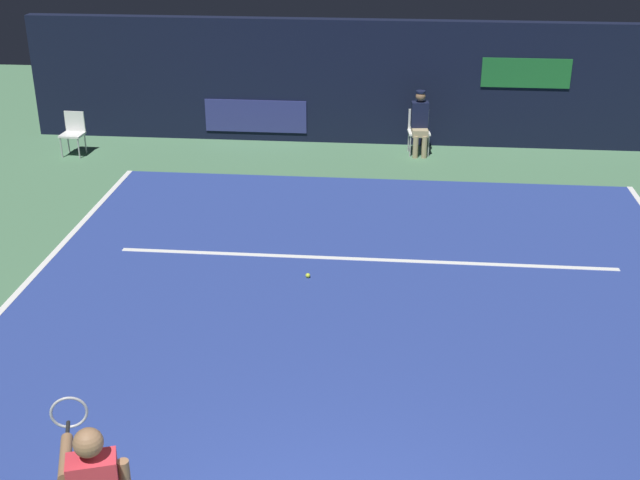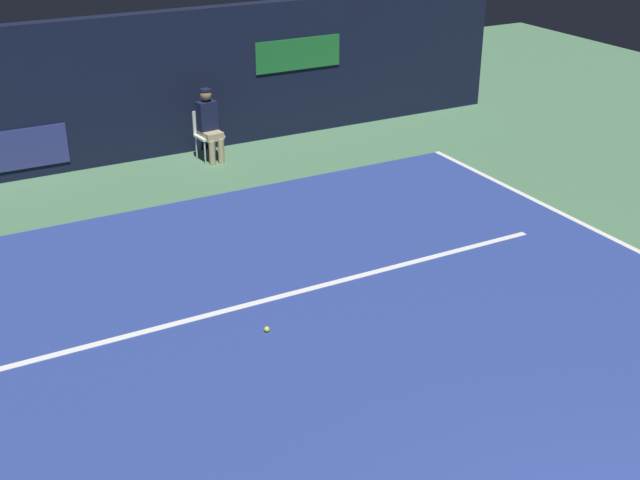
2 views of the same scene
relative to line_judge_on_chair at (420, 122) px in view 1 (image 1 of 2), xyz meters
The scene contains 8 objects.
ground_plane 7.26m from the line_judge_on_chair, 96.92° to the right, with size 29.53×29.53×0.00m, color #4C7A56.
court_surface 7.26m from the line_judge_on_chair, 96.92° to the right, with size 9.61×11.09×0.01m, color navy.
line_sideline_right 9.14m from the line_judge_on_chair, 128.08° to the right, with size 0.10×11.09×0.01m, color white.
line_service 5.35m from the line_judge_on_chair, 99.44° to the right, with size 7.49×0.10×0.01m, color white.
back_wall 1.32m from the line_judge_on_chair, 138.54° to the left, with size 15.00×0.33×2.60m.
line_judge_on_chair is the anchor object (origin of this frame).
courtside_chair_near 7.11m from the line_judge_on_chair, behind, with size 0.46×0.44×0.88m.
tennis_ball 6.19m from the line_judge_on_chair, 105.64° to the right, with size 0.07×0.07×0.07m, color #CCE033.
Camera 1 is at (0.39, -4.78, 5.35)m, focal length 46.38 mm.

